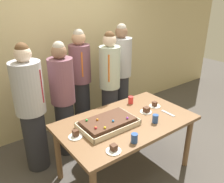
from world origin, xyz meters
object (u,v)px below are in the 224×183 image
at_px(sheet_cake, 108,123).
at_px(plated_slice_near_left, 114,149).
at_px(plated_slice_far_right, 155,105).
at_px(drink_cup_nearest, 131,100).
at_px(person_striped_tie_right, 63,99).
at_px(plated_slice_near_right, 75,135).
at_px(person_far_right_suit, 81,82).
at_px(party_table, 126,127).
at_px(drink_cup_middle, 134,138).
at_px(cake_server_utensil, 168,113).
at_px(plated_slice_far_left, 146,111).
at_px(person_green_shirt_behind, 31,109).
at_px(drink_cup_far_end, 155,119).
at_px(person_back_corner, 110,85).
at_px(person_serving_front, 121,75).

relative_size(sheet_cake, plated_slice_near_left, 4.34).
bearing_deg(plated_slice_far_right, drink_cup_nearest, 125.84).
bearing_deg(person_striped_tie_right, plated_slice_near_right, -28.35).
distance_m(plated_slice_far_right, person_far_right_suit, 1.20).
relative_size(party_table, sheet_cake, 2.49).
xyz_separation_m(party_table, drink_cup_middle, (-0.22, -0.39, 0.14)).
bearing_deg(cake_server_utensil, person_far_right_suit, 109.91).
relative_size(plated_slice_far_left, person_green_shirt_behind, 0.09).
distance_m(party_table, cake_server_utensil, 0.57).
bearing_deg(party_table, sheet_cake, 174.20).
bearing_deg(person_far_right_suit, drink_cup_nearest, 34.91).
height_order(drink_cup_middle, drink_cup_far_end, same).
height_order(sheet_cake, person_back_corner, person_back_corner).
bearing_deg(sheet_cake, person_back_corner, 52.47).
relative_size(plated_slice_near_left, person_far_right_suit, 0.09).
bearing_deg(cake_server_utensil, drink_cup_nearest, 109.67).
height_order(plated_slice_far_right, drink_cup_nearest, drink_cup_nearest).
relative_size(drink_cup_far_end, person_far_right_suit, 0.06).
height_order(party_table, person_green_shirt_behind, person_green_shirt_behind).
bearing_deg(person_serving_front, drink_cup_far_end, 23.18).
xyz_separation_m(drink_cup_nearest, person_back_corner, (-0.00, 0.48, 0.07)).
bearing_deg(plated_slice_near_left, sheet_cake, 60.62).
relative_size(person_far_right_suit, person_back_corner, 1.01).
distance_m(drink_cup_nearest, drink_cup_middle, 0.91).
relative_size(drink_cup_middle, person_back_corner, 0.06).
bearing_deg(drink_cup_nearest, person_far_right_suit, 110.05).
relative_size(drink_cup_far_end, cake_server_utensil, 0.50).
bearing_deg(drink_cup_nearest, person_serving_front, 61.00).
bearing_deg(drink_cup_far_end, plated_slice_far_right, 44.09).
height_order(drink_cup_middle, person_serving_front, person_serving_front).
height_order(drink_cup_far_end, person_back_corner, person_back_corner).
height_order(plated_slice_far_right, cake_server_utensil, plated_slice_far_right).
distance_m(party_table, plated_slice_far_left, 0.35).
distance_m(person_striped_tie_right, person_back_corner, 0.76).
distance_m(person_serving_front, person_far_right_suit, 0.70).
bearing_deg(drink_cup_middle, cake_server_utensil, 14.87).
relative_size(person_serving_front, person_green_shirt_behind, 1.04).
bearing_deg(drink_cup_nearest, plated_slice_near_left, -139.88).
relative_size(plated_slice_near_right, person_back_corner, 0.09).
xyz_separation_m(plated_slice_near_right, person_striped_tie_right, (0.25, 0.78, 0.06)).
bearing_deg(drink_cup_middle, party_table, 60.46).
relative_size(person_striped_tie_right, person_far_right_suit, 0.96).
height_order(party_table, drink_cup_far_end, drink_cup_far_end).
xyz_separation_m(plated_slice_near_right, drink_cup_far_end, (0.89, -0.30, 0.03)).
distance_m(drink_cup_nearest, person_serving_front, 0.81).
bearing_deg(person_serving_front, drink_cup_nearest, 15.73).
relative_size(drink_cup_middle, drink_cup_far_end, 1.00).
relative_size(plated_slice_far_right, person_far_right_suit, 0.09).
bearing_deg(sheet_cake, plated_slice_far_right, 2.04).
height_order(party_table, cake_server_utensil, cake_server_utensil).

